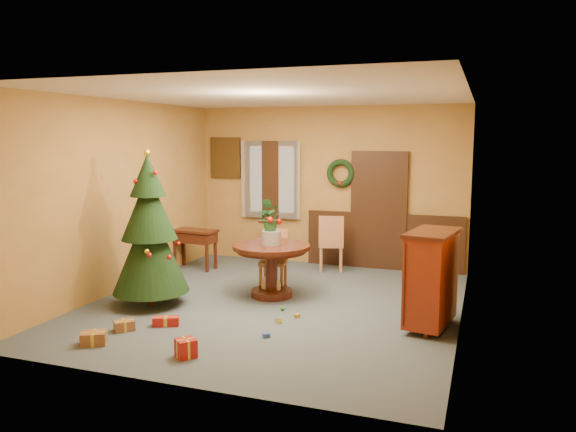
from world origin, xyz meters
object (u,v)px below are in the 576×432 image
at_px(chair_near, 274,257).
at_px(sideboard, 431,277).
at_px(dining_table, 272,260).
at_px(writing_desk, 195,239).
at_px(christmas_tree, 150,232).

relative_size(chair_near, sideboard, 0.76).
bearing_deg(dining_table, chair_near, 106.22).
xyz_separation_m(dining_table, chair_near, (-0.13, 0.44, -0.05)).
bearing_deg(chair_near, sideboard, -23.72).
bearing_deg(writing_desk, chair_near, -22.91).
bearing_deg(christmas_tree, dining_table, 33.11).
relative_size(dining_table, christmas_tree, 0.52).
relative_size(christmas_tree, writing_desk, 2.62).
distance_m(dining_table, writing_desk, 2.29).
xyz_separation_m(dining_table, sideboard, (2.34, -0.64, 0.10)).
bearing_deg(writing_desk, dining_table, -31.88).
bearing_deg(chair_near, dining_table, -73.78).
bearing_deg(sideboard, writing_desk, 156.62).
xyz_separation_m(chair_near, writing_desk, (-1.81, 0.77, 0.04)).
distance_m(dining_table, chair_near, 0.46).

